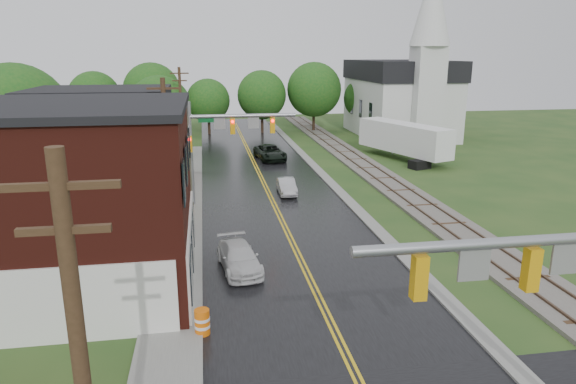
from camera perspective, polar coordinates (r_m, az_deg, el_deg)
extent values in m
cube|color=black|center=(39.57, -2.27, 0.08)|extent=(10.00, 90.00, 0.02)
cube|color=gray|center=(45.26, 3.75, 2.00)|extent=(0.80, 70.00, 0.12)
cube|color=gray|center=(34.54, -11.51, -2.50)|extent=(2.40, 50.00, 0.12)
cube|color=#4B1710|center=(25.05, -27.30, -1.16)|extent=(14.00, 10.00, 8.00)
cube|color=silver|center=(24.57, -10.69, -6.12)|extent=(0.10, 9.50, 3.00)
cube|color=black|center=(24.34, -28.49, 8.26)|extent=(14.30, 10.30, 0.30)
cube|color=tan|center=(35.24, -19.55, 2.67)|extent=(8.00, 7.00, 6.40)
cube|color=#3F0F0C|center=(44.01, -16.19, 3.98)|extent=(7.00, 6.00, 4.40)
cube|color=silver|center=(67.90, 12.18, 9.12)|extent=(10.00, 16.00, 7.00)
cube|color=black|center=(67.58, 12.40, 13.08)|extent=(10.40, 16.40, 2.40)
cube|color=silver|center=(60.36, 15.05, 10.13)|extent=(3.20, 3.20, 11.00)
cone|color=silver|center=(60.39, 15.74, 19.61)|extent=(4.40, 4.40, 9.00)
cube|color=#59544C|center=(46.47, 9.29, 2.31)|extent=(3.20, 80.00, 0.20)
cube|color=#4C3828|center=(46.22, 8.45, 2.45)|extent=(0.10, 80.00, 0.12)
cube|color=#4C3828|center=(46.67, 10.14, 2.50)|extent=(0.10, 80.00, 0.12)
cylinder|color=gray|center=(12.61, 23.05, -5.19)|extent=(7.20, 0.26, 0.26)
cube|color=orange|center=(13.24, 25.40, -7.75)|extent=(0.32, 0.30, 1.05)
cube|color=orange|center=(11.94, 14.37, -9.16)|extent=(0.32, 0.30, 1.05)
cube|color=gray|center=(13.66, 28.51, -6.54)|extent=(0.75, 0.06, 0.75)
cube|color=gray|center=(12.42, 19.97, -7.65)|extent=(0.75, 0.06, 0.75)
cylinder|color=gray|center=(35.57, -10.74, 4.05)|extent=(0.28, 0.28, 7.20)
cylinder|color=gray|center=(35.25, -5.03, 8.44)|extent=(7.20, 0.26, 0.26)
cube|color=orange|center=(35.30, -6.18, 7.27)|extent=(0.32, 0.30, 1.05)
cube|color=orange|center=(35.55, -1.74, 7.41)|extent=(0.32, 0.30, 1.05)
cube|color=gray|center=(35.23, -7.61, 7.54)|extent=(0.75, 0.06, 0.75)
cube|color=gray|center=(35.38, -3.84, 7.67)|extent=(0.75, 0.06, 0.75)
cube|color=#0C5926|center=(35.19, -8.80, 7.90)|extent=(1.40, 0.04, 0.30)
sphere|color=#FF0C0C|center=(35.07, -6.18, 7.77)|extent=(0.20, 0.20, 0.20)
cube|color=#382616|center=(8.44, -24.11, 0.61)|extent=(1.80, 0.12, 0.12)
cube|color=#382616|center=(8.63, -23.61, -3.89)|extent=(1.40, 0.12, 0.12)
cylinder|color=#382616|center=(30.56, -13.26, 3.82)|extent=(0.28, 0.28, 9.00)
cube|color=#382616|center=(30.06, -13.71, 11.12)|extent=(1.80, 0.12, 0.12)
cube|color=#382616|center=(30.11, -13.63, 9.79)|extent=(1.40, 0.12, 0.12)
cylinder|color=#382616|center=(52.29, -11.76, 8.51)|extent=(0.28, 0.28, 9.00)
cube|color=#382616|center=(52.00, -11.99, 12.78)|extent=(1.80, 0.12, 0.12)
cube|color=#382616|center=(52.03, -11.95, 12.01)|extent=(1.40, 0.12, 0.12)
cylinder|color=black|center=(42.98, -27.23, 1.95)|extent=(0.36, 0.36, 3.42)
sphere|color=#164E18|center=(42.34, -27.92, 7.46)|extent=(7.60, 7.60, 7.60)
sphere|color=#164E18|center=(41.85, -27.19, 6.55)|extent=(5.32, 5.32, 5.32)
cylinder|color=black|center=(49.65, -20.07, 3.88)|extent=(0.36, 0.36, 2.70)
sphere|color=#164E18|center=(49.16, -20.42, 7.65)|extent=(6.00, 6.00, 6.00)
sphere|color=#164E18|center=(48.72, -19.75, 7.02)|extent=(4.20, 4.20, 4.20)
cylinder|color=black|center=(54.82, -13.81, 5.46)|extent=(0.36, 0.36, 2.88)
sphere|color=#164E18|center=(54.36, -14.05, 9.11)|extent=(6.40, 6.40, 6.40)
sphere|color=#164E18|center=(53.98, -13.40, 8.51)|extent=(4.48, 4.48, 4.48)
imported|color=black|center=(51.09, -2.00, 4.39)|extent=(3.09, 5.53, 1.46)
imported|color=#A7A7AB|center=(38.65, -0.17, 0.62)|extent=(1.30, 3.57, 1.17)
imported|color=silver|center=(25.44, -5.46, -7.28)|extent=(2.28, 4.48, 1.25)
cube|color=black|center=(48.77, 14.41, 3.00)|extent=(2.13, 1.75, 0.80)
cylinder|color=gray|center=(55.16, 11.53, 4.55)|extent=(0.16, 0.16, 0.80)
cube|color=white|center=(52.27, 12.71, 5.92)|extent=(6.09, 11.43, 2.82)
cylinder|color=#E3610A|center=(20.22, -9.51, -14.07)|extent=(0.70, 0.70, 1.02)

